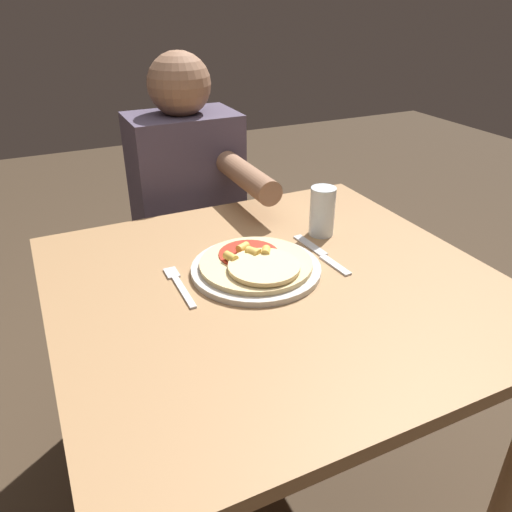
{
  "coord_description": "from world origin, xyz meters",
  "views": [
    {
      "loc": [
        -0.44,
        -0.82,
        1.34
      ],
      "look_at": [
        -0.02,
        0.06,
        0.82
      ],
      "focal_mm": 35.0,
      "sensor_mm": 36.0,
      "label": 1
    }
  ],
  "objects": [
    {
      "name": "person_diner",
      "position": [
        0.02,
        0.66,
        0.69
      ],
      "size": [
        0.34,
        0.52,
        1.18
      ],
      "color": "#2D2D38",
      "rests_on": "ground_plane"
    },
    {
      "name": "plate",
      "position": [
        -0.02,
        0.06,
        0.78
      ],
      "size": [
        0.29,
        0.29,
        0.01
      ],
      "color": "beige",
      "rests_on": "dining_table"
    },
    {
      "name": "pizza",
      "position": [
        -0.02,
        0.05,
        0.8
      ],
      "size": [
        0.25,
        0.25,
        0.04
      ],
      "color": "#E0C689",
      "rests_on": "plate"
    },
    {
      "name": "dining_table",
      "position": [
        0.0,
        0.0,
        0.65
      ],
      "size": [
        0.95,
        0.91,
        0.78
      ],
      "color": "#9E754C",
      "rests_on": "ground_plane"
    },
    {
      "name": "drinking_glass",
      "position": [
        0.21,
        0.16,
        0.84
      ],
      "size": [
        0.06,
        0.06,
        0.13
      ],
      "color": "silver",
      "rests_on": "dining_table"
    },
    {
      "name": "ground_plane",
      "position": [
        0.0,
        0.0,
        0.0
      ],
      "size": [
        8.0,
        8.0,
        0.0
      ],
      "primitive_type": "plane",
      "color": "#423323"
    },
    {
      "name": "knife",
      "position": [
        0.15,
        0.06,
        0.78
      ],
      "size": [
        0.03,
        0.22,
        0.0
      ],
      "color": "silver",
      "rests_on": "dining_table"
    },
    {
      "name": "fork",
      "position": [
        -0.2,
        0.08,
        0.78
      ],
      "size": [
        0.03,
        0.18,
        0.0
      ],
      "color": "silver",
      "rests_on": "dining_table"
    }
  ]
}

